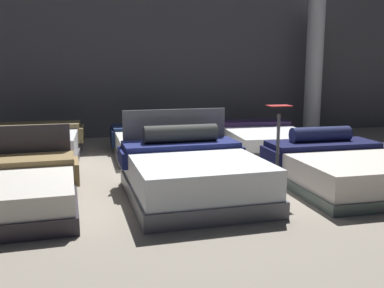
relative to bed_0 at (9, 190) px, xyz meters
name	(u,v)px	position (x,y,z in m)	size (l,w,h in m)	color
ground_plane	(177,179)	(2.10, 0.88, -0.23)	(18.00, 18.00, 0.02)	gray
showroom_back_wall	(141,59)	(2.10, 4.85, 1.53)	(18.00, 0.06, 3.50)	#47474C
bed_0	(9,190)	(0.00, 0.00, 0.00)	(1.60, 2.00, 0.83)	#302B32
bed_1	(192,174)	(2.11, -0.02, 0.07)	(1.66, 2.01, 1.00)	#585860
bed_2	(344,169)	(4.18, -0.06, 0.02)	(1.68, 1.98, 0.72)	#4A5851
bed_3	(35,145)	(-0.01, 2.68, 0.03)	(1.61, 1.98, 0.56)	#55535B
bed_4	(157,142)	(2.09, 2.66, 0.01)	(1.57, 2.00, 0.72)	#4E4D52
bed_5	(264,139)	(4.19, 2.67, -0.02)	(1.67, 2.19, 0.47)	#2F2E2F
price_sign	(277,160)	(3.17, -0.16, 0.22)	(0.28, 0.24, 1.12)	#3F3F44
support_pillar	(314,59)	(6.06, 4.26, 1.53)	(0.39, 0.39, 3.50)	silver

